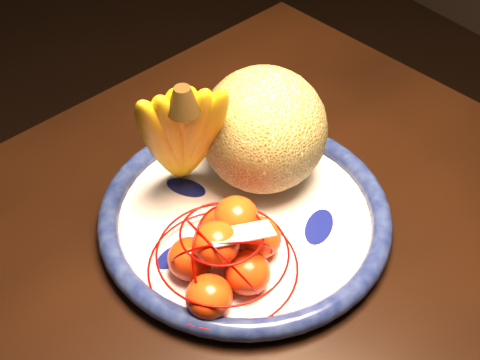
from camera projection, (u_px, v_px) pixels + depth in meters
fruit_bowl at (245, 216)px, 0.85m from camera, size 0.37×0.37×0.03m
cantaloupe at (263, 130)px, 0.84m from camera, size 0.16×0.16×0.16m
banana_bunch at (181, 132)px, 0.80m from camera, size 0.13×0.14×0.22m
mandarin_bag at (225, 252)px, 0.76m from camera, size 0.20×0.20×0.11m
price_tag at (242, 233)px, 0.72m from camera, size 0.08×0.05×0.01m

